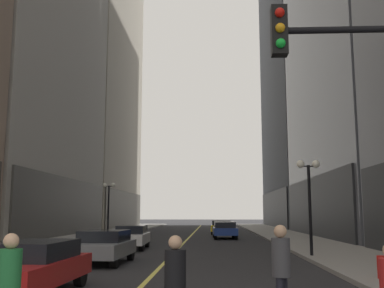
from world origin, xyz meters
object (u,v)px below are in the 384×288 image
at_px(car_red, 32,266).
at_px(fire_hydrant_right, 382,270).
at_px(pedestrian_with_orange_bag, 281,266).
at_px(car_white, 132,236).
at_px(pedestrian_in_green_parka, 9,283).
at_px(car_yellow, 222,227).
at_px(street_lamp_left_far, 109,197).
at_px(car_blue, 225,230).
at_px(car_grey, 104,246).
at_px(street_lamp_right_mid, 309,186).
at_px(pedestrian_in_black_coat, 175,281).

xyz_separation_m(car_red, fire_hydrant_right, (9.43, 2.30, -0.32)).
bearing_deg(pedestrian_with_orange_bag, car_red, 153.65).
height_order(car_white, pedestrian_in_green_parka, pedestrian_in_green_parka).
relative_size(car_red, pedestrian_with_orange_bag, 2.44).
height_order(car_yellow, street_lamp_left_far, street_lamp_left_far).
xyz_separation_m(car_blue, car_yellow, (-0.09, 7.68, 0.00)).
bearing_deg(car_blue, pedestrian_in_green_parka, -97.43).
distance_m(car_blue, car_yellow, 7.68).
distance_m(car_blue, pedestrian_in_green_parka, 30.02).
bearing_deg(street_lamp_left_far, fire_hydrant_right, -59.45).
xyz_separation_m(car_white, car_yellow, (5.44, 18.24, 0.00)).
relative_size(car_grey, street_lamp_right_mid, 0.92).
height_order(car_yellow, fire_hydrant_right, car_yellow).
bearing_deg(pedestrian_in_green_parka, street_lamp_right_mid, 62.56).
distance_m(street_lamp_left_far, fire_hydrant_right, 26.32).
bearing_deg(car_white, car_yellow, 73.39).
relative_size(pedestrian_in_green_parka, fire_hydrant_right, 2.17).
xyz_separation_m(street_lamp_left_far, fire_hydrant_right, (13.30, -22.54, -2.86)).
bearing_deg(car_white, street_lamp_left_far, 110.08).
bearing_deg(street_lamp_left_far, car_grey, -77.40).
height_order(street_lamp_right_mid, fire_hydrant_right, street_lamp_right_mid).
bearing_deg(fire_hydrant_right, car_yellow, 97.64).
height_order(pedestrian_in_green_parka, street_lamp_left_far, street_lamp_left_far).
relative_size(pedestrian_in_black_coat, pedestrian_in_green_parka, 0.97).
distance_m(pedestrian_in_green_parka, fire_hydrant_right, 10.56).
xyz_separation_m(car_grey, car_white, (-0.18, 7.39, -0.00)).
height_order(car_blue, pedestrian_in_green_parka, pedestrian_in_green_parka).
bearing_deg(street_lamp_right_mid, street_lamp_left_far, 129.80).
relative_size(car_blue, fire_hydrant_right, 5.15).
bearing_deg(pedestrian_in_black_coat, street_lamp_right_mid, 69.83).
bearing_deg(street_lamp_right_mid, car_red, -133.28).
relative_size(car_blue, street_lamp_right_mid, 0.93).
relative_size(car_grey, car_yellow, 0.99).
relative_size(car_red, fire_hydrant_right, 5.53).
relative_size(car_grey, pedestrian_with_orange_bag, 2.26).
relative_size(pedestrian_in_black_coat, street_lamp_right_mid, 0.38).
height_order(car_red, car_blue, same).
bearing_deg(fire_hydrant_right, street_lamp_right_mid, 93.99).
distance_m(car_red, car_blue, 25.63).
distance_m(pedestrian_in_black_coat, fire_hydrant_right, 8.45).
xyz_separation_m(pedestrian_with_orange_bag, street_lamp_right_mid, (3.15, 12.34, 2.19)).
bearing_deg(pedestrian_with_orange_bag, car_grey, 119.70).
distance_m(car_white, street_lamp_right_mid, 10.63).
bearing_deg(car_white, pedestrian_with_orange_bag, -71.32).
height_order(car_red, car_yellow, same).
relative_size(pedestrian_in_green_parka, street_lamp_left_far, 0.39).
bearing_deg(street_lamp_left_far, car_yellow, 40.55).
xyz_separation_m(pedestrian_in_black_coat, pedestrian_in_green_parka, (-2.38, -0.62, 0.04)).
xyz_separation_m(car_blue, pedestrian_in_black_coat, (-1.50, -29.15, 0.26)).
bearing_deg(car_yellow, car_red, -99.28).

